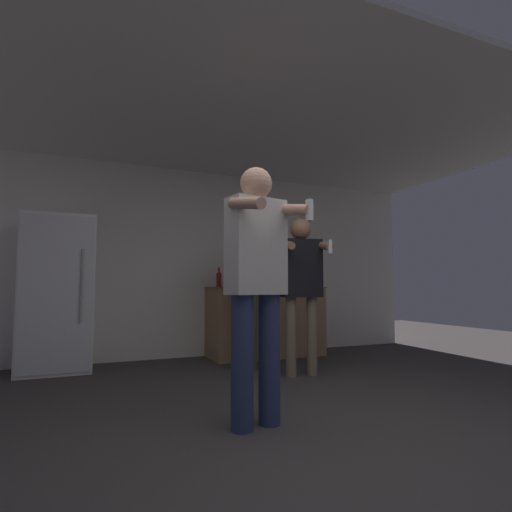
{
  "coord_description": "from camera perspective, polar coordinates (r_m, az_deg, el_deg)",
  "views": [
    {
      "loc": [
        -1.3,
        -1.99,
        0.93
      ],
      "look_at": [
        -0.24,
        0.54,
        1.15
      ],
      "focal_mm": 28.0,
      "sensor_mm": 36.0,
      "label": 1
    }
  ],
  "objects": [
    {
      "name": "person_woman_foreground",
      "position": [
        2.74,
        0.09,
        -3.34
      ],
      "size": [
        0.52,
        0.52,
        1.77
      ],
      "color": "navy",
      "rests_on": "ground_plane"
    },
    {
      "name": "wall_back",
      "position": [
        5.56,
        -9.26,
        -0.93
      ],
      "size": [
        7.0,
        0.06,
        2.55
      ],
      "color": "silver",
      "rests_on": "ground_plane"
    },
    {
      "name": "bottle_clear_vodka",
      "position": [
        5.59,
        0.62,
        -3.5
      ],
      "size": [
        0.08,
        0.08,
        0.27
      ],
      "color": "#194723",
      "rests_on": "counter"
    },
    {
      "name": "refrigerator",
      "position": [
        5.04,
        -26.4,
        -4.77
      ],
      "size": [
        0.75,
        0.69,
        1.74
      ],
      "color": "white",
      "rests_on": "ground_plane"
    },
    {
      "name": "bottle_tall_gin",
      "position": [
        5.54,
        -0.72,
        -3.53
      ],
      "size": [
        0.07,
        0.07,
        0.25
      ],
      "color": "silver",
      "rests_on": "counter"
    },
    {
      "name": "counter",
      "position": [
        5.54,
        1.37,
        -9.31
      ],
      "size": [
        1.57,
        0.67,
        0.94
      ],
      "color": "#997551",
      "rests_on": "ground_plane"
    },
    {
      "name": "ground_plane",
      "position": [
        2.55,
        10.77,
        -25.88
      ],
      "size": [
        14.0,
        14.0,
        0.0
      ],
      "primitive_type": "plane",
      "color": "#383333"
    },
    {
      "name": "ceiling_slab",
      "position": [
        4.23,
        -3.24,
        18.34
      ],
      "size": [
        7.0,
        3.89,
        0.05
      ],
      "color": "silver",
      "rests_on": "wall_back"
    },
    {
      "name": "bottle_short_whiskey",
      "position": [
        5.43,
        -3.82,
        -3.22
      ],
      "size": [
        0.07,
        0.07,
        0.29
      ],
      "color": "maroon",
      "rests_on": "counter"
    },
    {
      "name": "bottle_red_label",
      "position": [
        5.83,
        5.52,
        -3.37
      ],
      "size": [
        0.09,
        0.09,
        0.27
      ],
      "color": "#194723",
      "rests_on": "counter"
    },
    {
      "name": "person_spectator_back",
      "position": [
        4.61,
        -1.57,
        -2.78
      ],
      "size": [
        0.45,
        0.51,
        1.78
      ],
      "color": "#38422D",
      "rests_on": "ground_plane"
    },
    {
      "name": "person_man_side",
      "position": [
        4.32,
        6.49,
        -3.04
      ],
      "size": [
        0.53,
        0.48,
        1.68
      ],
      "color": "#75664C",
      "rests_on": "ground_plane"
    },
    {
      "name": "bottle_green_wine",
      "position": [
        5.38,
        -5.33,
        -3.29
      ],
      "size": [
        0.07,
        0.07,
        0.28
      ],
      "color": "maroon",
      "rests_on": "counter"
    }
  ]
}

